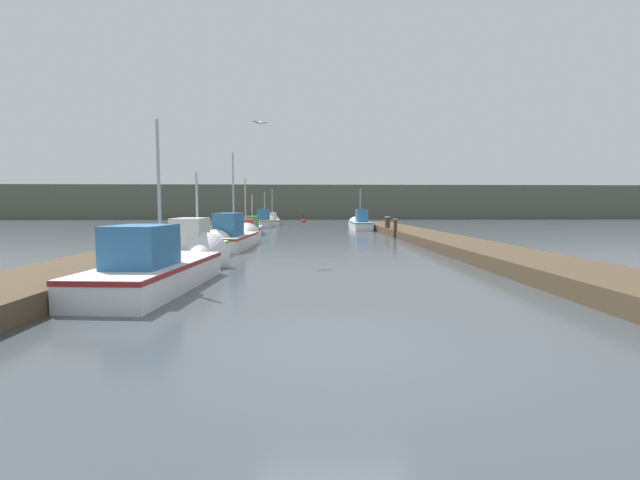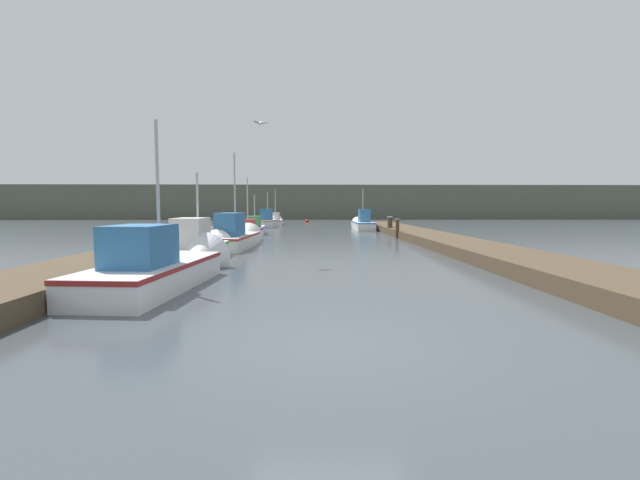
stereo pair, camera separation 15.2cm
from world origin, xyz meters
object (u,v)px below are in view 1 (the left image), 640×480
Objects in this scene: fishing_boat_5 at (360,224)px; channel_buoy at (304,221)px; mooring_piling_3 at (387,225)px; fishing_boat_3 at (246,232)px; fishing_boat_2 at (235,236)px; seagull_lead at (260,123)px; mooring_piling_0 at (388,226)px; fishing_boat_1 at (200,248)px; mooring_piling_2 at (395,228)px; fishing_boat_0 at (169,266)px; mooring_piling_1 at (221,230)px; fishing_boat_4 at (252,228)px; fishing_boat_6 at (265,221)px; fishing_boat_7 at (272,221)px.

fishing_boat_5 is 6.05× the size of channel_buoy.
mooring_piling_3 is 1.23× the size of channel_buoy.
mooring_piling_3 is at bearing 17.28° from fishing_boat_3.
fishing_boat_2 is at bearing -117.90° from fishing_boat_5.
mooring_piling_0 is at bearing -150.39° from seagull_lead.
mooring_piling_3 is at bearing 56.83° from fishing_boat_1.
fishing_boat_2 is 12.73m from mooring_piling_0.
mooring_piling_2 is 1.20× the size of channel_buoy.
fishing_boat_0 is 5.15× the size of mooring_piling_0.
mooring_piling_1 is 12.39m from mooring_piling_3.
fishing_boat_0 is 9.75m from fishing_boat_2.
fishing_boat_4 is at bearing 174.20° from mooring_piling_3.
fishing_boat_3 is 0.94× the size of fishing_boat_4.
mooring_piling_1 is at bearing -113.82° from fishing_boat_3.
mooring_piling_2 is at bearing -77.52° from channel_buoy.
fishing_boat_2 is at bearing -93.01° from fishing_boat_3.
fishing_boat_3 reaches higher than mooring_piling_0.
fishing_boat_4 is 9.96× the size of seagull_lead.
mooring_piling_1 is at bearing -99.52° from fishing_boat_4.
fishing_boat_5 reaches higher than fishing_boat_4.
fishing_boat_4 is (-0.19, 4.89, 0.03)m from fishing_boat_3.
fishing_boat_4 is (-0.30, 20.09, -0.07)m from fishing_boat_0.
mooring_piling_1 reaches higher than mooring_piling_2.
fishing_boat_1 is at bearing 99.44° from fishing_boat_0.
mooring_piling_1 is 2.67× the size of seagull_lead.
channel_buoy is 36.78m from seagull_lead.
fishing_boat_6 is 5.48m from fishing_boat_7.
seagull_lead reaches higher than fishing_boat_6.
channel_buoy is at bearing 74.66° from fishing_boat_6.
fishing_boat_6 is at bearing 131.01° from mooring_piling_0.
fishing_boat_3 reaches higher than mooring_piling_1.
mooring_piling_1 is at bearing -126.16° from fishing_boat_5.
fishing_boat_6 is 4.25× the size of mooring_piling_0.
fishing_boat_3 is at bearing 95.89° from fishing_boat_2.
fishing_boat_0 is 1.30× the size of fishing_boat_3.
fishing_boat_4 is at bearing 151.82° from mooring_piling_2.
seagull_lead is at bearing -92.27° from channel_buoy.
mooring_piling_1 is (-0.71, 7.73, 0.24)m from fishing_boat_1.
fishing_boat_1 is at bearing -132.15° from mooring_piling_2.
fishing_boat_1 is 1.07× the size of fishing_boat_6.
fishing_boat_3 is 9.99m from mooring_piling_0.
fishing_boat_0 is at bearing -94.72° from channel_buoy.
fishing_boat_6 is at bearing -117.93° from seagull_lead.
fishing_boat_7 is 4.85× the size of mooring_piling_2.
fishing_boat_6 is at bearing 95.75° from fishing_boat_0.
seagull_lead reaches higher than fishing_boat_1.
mooring_piling_3 is at bearing 84.53° from mooring_piling_0.
fishing_boat_5 is 12.87m from fishing_boat_7.
fishing_boat_5 is 11.55× the size of seagull_lead.
fishing_boat_5 is 16.50m from channel_buoy.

